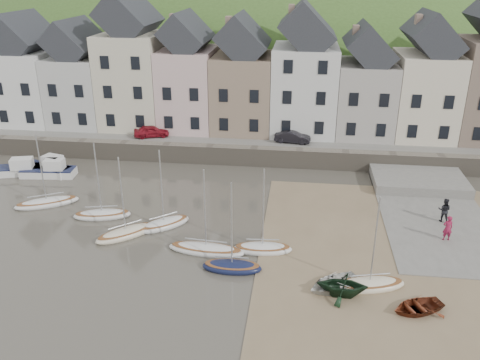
# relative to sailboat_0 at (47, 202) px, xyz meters

# --- Properties ---
(ground) EXTENTS (160.00, 160.00, 0.00)m
(ground) POSITION_rel_sailboat_0_xyz_m (15.85, -5.75, -0.26)
(ground) COLOR #484238
(ground) RESTS_ON ground
(quay_land) EXTENTS (90.00, 30.00, 1.50)m
(quay_land) POSITION_rel_sailboat_0_xyz_m (15.85, 26.25, 0.49)
(quay_land) COLOR #3C5923
(quay_land) RESTS_ON ground
(quay_street) EXTENTS (70.00, 7.00, 0.10)m
(quay_street) POSITION_rel_sailboat_0_xyz_m (15.85, 14.75, 1.29)
(quay_street) COLOR slate
(quay_street) RESTS_ON quay_land
(seawall) EXTENTS (70.00, 1.20, 1.80)m
(seawall) POSITION_rel_sailboat_0_xyz_m (15.85, 11.25, 0.64)
(seawall) COLOR slate
(seawall) RESTS_ON ground
(beach) EXTENTS (18.00, 26.00, 0.06)m
(beach) POSITION_rel_sailboat_0_xyz_m (26.85, -5.75, -0.23)
(beach) COLOR #776548
(beach) RESTS_ON ground
(slipway) EXTENTS (8.00, 18.00, 0.12)m
(slipway) POSITION_rel_sailboat_0_xyz_m (30.85, 2.25, -0.20)
(slipway) COLOR slate
(slipway) RESTS_ON ground
(hillside) EXTENTS (134.40, 84.00, 84.00)m
(hillside) POSITION_rel_sailboat_0_xyz_m (10.85, 54.24, -18.25)
(hillside) COLOR #3C5923
(hillside) RESTS_ON ground
(townhouse_terrace) EXTENTS (61.05, 8.00, 13.93)m
(townhouse_terrace) POSITION_rel_sailboat_0_xyz_m (17.61, 18.25, 7.06)
(townhouse_terrace) COLOR silver
(townhouse_terrace) RESTS_ON quay_land
(sailboat_0) EXTENTS (5.13, 3.76, 6.32)m
(sailboat_0) POSITION_rel_sailboat_0_xyz_m (0.00, 0.00, 0.00)
(sailboat_0) COLOR silver
(sailboat_0) RESTS_ON ground
(sailboat_1) EXTENTS (4.63, 2.49, 6.32)m
(sailboat_1) POSITION_rel_sailboat_0_xyz_m (5.28, -1.48, 0.00)
(sailboat_1) COLOR silver
(sailboat_1) RESTS_ON ground
(sailboat_2) EXTENTS (4.38, 4.19, 6.32)m
(sailboat_2) POSITION_rel_sailboat_0_xyz_m (8.09, -4.09, 0.00)
(sailboat_2) COLOR beige
(sailboat_2) RESTS_ON ground
(sailboat_3) EXTENTS (4.09, 3.82, 6.32)m
(sailboat_3) POSITION_rel_sailboat_0_xyz_m (10.45, -2.38, 0.01)
(sailboat_3) COLOR silver
(sailboat_3) RESTS_ON ground
(sailboat_4) EXTENTS (5.41, 1.93, 6.32)m
(sailboat_4) POSITION_rel_sailboat_0_xyz_m (14.26, -5.57, -0.00)
(sailboat_4) COLOR silver
(sailboat_4) RESTS_ON ground
(sailboat_5) EXTENTS (3.87, 1.53, 6.32)m
(sailboat_5) POSITION_rel_sailboat_0_xyz_m (16.31, -7.46, 0.01)
(sailboat_5) COLOR #12193B
(sailboat_5) RESTS_ON ground
(sailboat_6) EXTENTS (4.14, 1.84, 6.32)m
(sailboat_6) POSITION_rel_sailboat_0_xyz_m (18.07, -4.97, 0.01)
(sailboat_6) COLOR silver
(sailboat_6) RESTS_ON ground
(sailboat_7) EXTENTS (4.61, 2.51, 6.32)m
(sailboat_7) POSITION_rel_sailboat_0_xyz_m (24.85, -8.36, 0.00)
(sailboat_7) COLOR beige
(sailboat_7) RESTS_ON ground
(motorboat_0) EXTENTS (5.04, 2.20, 1.70)m
(motorboat_0) POSITION_rel_sailboat_0_xyz_m (-2.63, 5.89, 0.32)
(motorboat_0) COLOR silver
(motorboat_0) RESTS_ON ground
(motorboat_1) EXTENTS (5.72, 3.14, 1.70)m
(motorboat_1) POSITION_rel_sailboat_0_xyz_m (-5.80, 5.93, 0.32)
(motorboat_1) COLOR silver
(motorboat_1) RESTS_ON ground
(motorboat_2) EXTENTS (5.27, 3.04, 1.70)m
(motorboat_2) POSITION_rel_sailboat_0_xyz_m (-3.24, 6.61, 0.32)
(motorboat_2) COLOR silver
(motorboat_2) RESTS_ON ground
(rowboat_white) EXTENTS (4.17, 3.94, 0.70)m
(rowboat_white) POSITION_rel_sailboat_0_xyz_m (22.66, -8.77, 0.15)
(rowboat_white) COLOR silver
(rowboat_white) RESTS_ON beach
(rowboat_green) EXTENTS (3.00, 2.61, 1.55)m
(rowboat_green) POSITION_rel_sailboat_0_xyz_m (23.12, -9.43, 0.57)
(rowboat_green) COLOR black
(rowboat_green) RESTS_ON beach
(rowboat_red) EXTENTS (3.66, 3.23, 0.63)m
(rowboat_red) POSITION_rel_sailboat_0_xyz_m (27.24, -10.37, 0.11)
(rowboat_red) COLOR maroon
(rowboat_red) RESTS_ON beach
(person_red) EXTENTS (0.74, 0.53, 1.88)m
(person_red) POSITION_rel_sailboat_0_xyz_m (30.82, -1.94, 0.80)
(person_red) COLOR maroon
(person_red) RESTS_ON slipway
(person_dark) EXTENTS (1.10, 0.98, 1.88)m
(person_dark) POSITION_rel_sailboat_0_xyz_m (31.29, 0.95, 0.80)
(person_dark) COLOR black
(person_dark) RESTS_ON slipway
(car_left) EXTENTS (3.89, 2.50, 1.23)m
(car_left) POSITION_rel_sailboat_0_xyz_m (4.85, 13.75, 1.96)
(car_left) COLOR maroon
(car_left) RESTS_ON quay_street
(car_right) EXTENTS (3.70, 1.68, 1.18)m
(car_right) POSITION_rel_sailboat_0_xyz_m (19.46, 13.75, 1.93)
(car_right) COLOR black
(car_right) RESTS_ON quay_street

